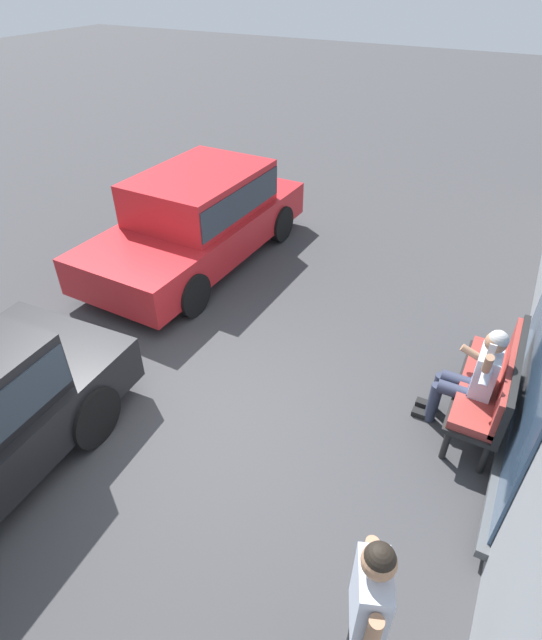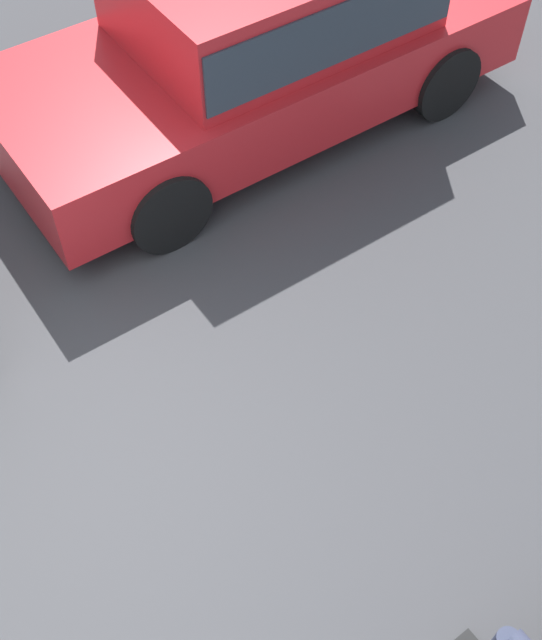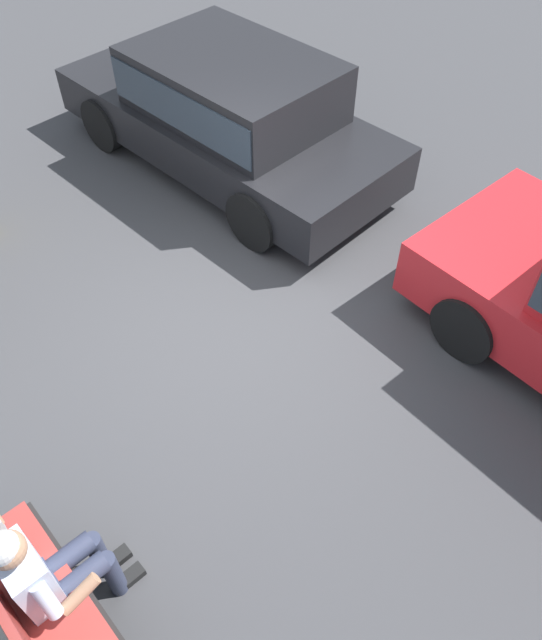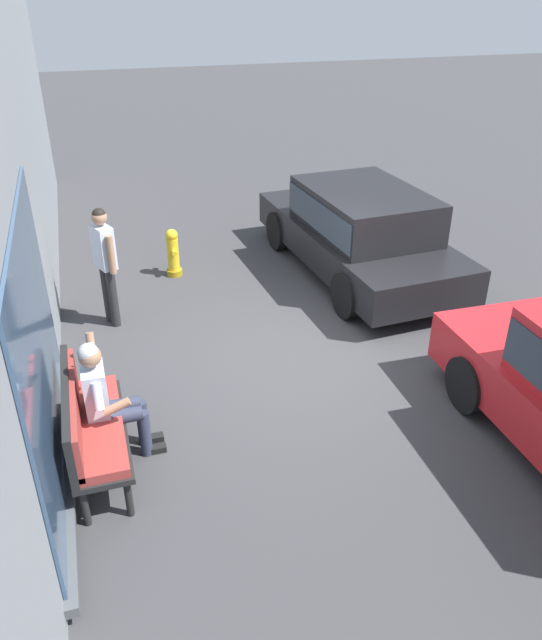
{
  "view_description": "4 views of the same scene",
  "coord_description": "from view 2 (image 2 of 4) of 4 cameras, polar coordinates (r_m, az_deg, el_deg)",
  "views": [
    {
      "loc": [
        3.13,
        2.6,
        4.35
      ],
      "look_at": [
        -0.72,
        0.56,
        1.15
      ],
      "focal_mm": 28.0,
      "sensor_mm": 36.0,
      "label": 1
    },
    {
      "loc": [
        0.17,
        2.6,
        4.49
      ],
      "look_at": [
        -1.32,
        0.56,
        1.24
      ],
      "focal_mm": 45.0,
      "sensor_mm": 36.0,
      "label": 2
    },
    {
      "loc": [
        -3.32,
        2.6,
        4.65
      ],
      "look_at": [
        -0.93,
        0.43,
        1.06
      ],
      "focal_mm": 35.0,
      "sensor_mm": 36.0,
      "label": 3
    },
    {
      "loc": [
        -6.66,
        2.6,
        4.42
      ],
      "look_at": [
        -0.68,
        0.76,
        0.96
      ],
      "focal_mm": 35.0,
      "sensor_mm": 36.0,
      "label": 4
    }
  ],
  "objects": [
    {
      "name": "ground_plane",
      "position": [
        5.19,
        -15.92,
        -11.22
      ],
      "size": [
        60.0,
        60.0,
        0.0
      ],
      "primitive_type": "plane",
      "color": "#38383A"
    },
    {
      "name": "parked_car_near",
      "position": [
        6.84,
        -0.64,
        19.89
      ],
      "size": [
        4.44,
        2.01,
        1.53
      ],
      "color": "red",
      "rests_on": "ground_plane"
    }
  ]
}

